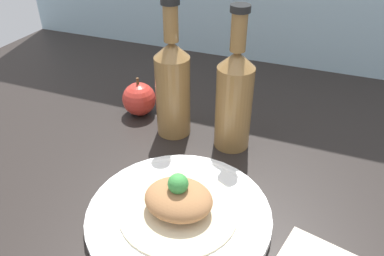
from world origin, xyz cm
name	(u,v)px	position (x,y,z in cm)	size (l,w,h in cm)	color
ground_plane	(242,181)	(0.00, 0.00, -2.00)	(180.00, 110.00, 4.00)	black
plate	(179,214)	(-6.46, -14.85, 1.11)	(29.22, 29.22, 2.09)	white
plated_food	(179,201)	(-6.46, -14.85, 3.94)	(18.82, 18.82, 7.33)	beige
cider_bottle_left	(173,85)	(-17.48, 8.02, 11.03)	(7.09, 7.09, 28.23)	olive
cider_bottle_right	(234,97)	(-4.67, 8.02, 11.03)	(7.09, 7.09, 28.23)	olive
apple	(139,99)	(-27.80, 11.87, 3.82)	(7.62, 7.62, 9.08)	red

